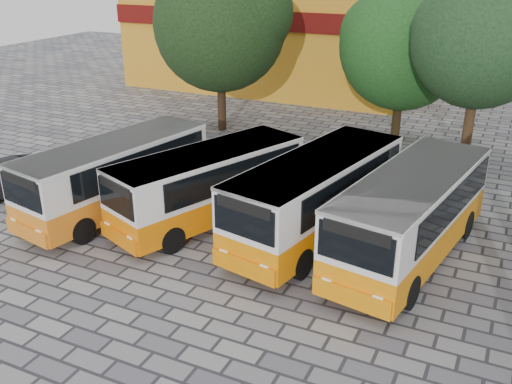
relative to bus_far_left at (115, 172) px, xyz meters
The scene contains 10 objects.
ground 7.92m from the bus_far_left, 20.02° to the right, with size 90.00×90.00×0.00m, color slate.
shophouse_block 23.76m from the bus_far_left, 99.05° to the left, with size 20.40×10.40×8.30m.
bus_far_left is the anchor object (origin of this frame).
bus_centre_left 3.66m from the bus_far_left, 11.66° to the left, with size 4.84×8.02×2.70m.
bus_centre_right 7.61m from the bus_far_left, ahead, with size 3.99×8.40×2.89m.
bus_far_right 10.76m from the bus_far_left, ahead, with size 3.78×8.37×2.90m.
tree_left 12.28m from the bus_far_left, 97.97° to the left, with size 7.33×6.98×9.16m.
tree_middle 15.72m from the bus_far_left, 60.11° to the left, with size 6.63×6.31×8.07m.
tree_right 15.74m from the bus_far_left, 40.90° to the left, with size 5.91×5.62×8.66m.
parked_car 5.68m from the bus_far_left, behind, with size 2.13×4.61×1.28m, color #2D2C34.
Camera 1 is at (5.97, -13.04, 9.15)m, focal length 40.00 mm.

